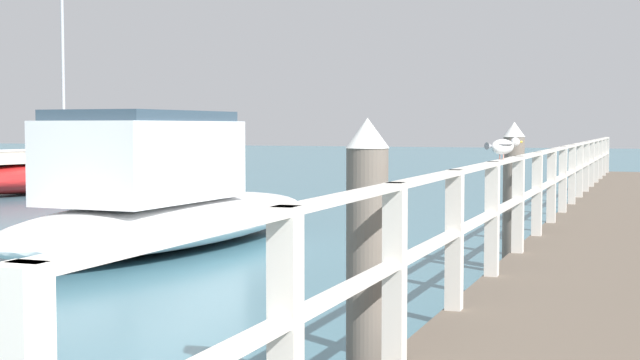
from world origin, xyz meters
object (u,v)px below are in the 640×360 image
Objects in this scene: boat_3 at (164,201)px; boat_0 at (51,174)px; dock_piling_far at (513,196)px; boat_5 at (205,160)px; dock_piling_near at (367,265)px; seagull_foreground at (503,146)px.

boat_0 is at bearing -42.73° from boat_3.
dock_piling_far reaches higher than boat_5.
boat_0 is 10.29m from boat_5.
dock_piling_near reaches higher than seagull_foreground.
boat_5 is at bearing 159.40° from seagull_foreground.
seagull_foreground is at bearing 150.12° from boat_3.
boat_5 is at bearing 119.92° from dock_piling_near.
dock_piling_far is 0.24× the size of boat_3.
boat_5 is at bearing -61.50° from boat_3.
seagull_foreground is 0.04× the size of boat_0.
dock_piling_far is 17.83m from boat_0.
dock_piling_near is 6.45m from dock_piling_far.
dock_piling_near is 3.26m from seagull_foreground.
dock_piling_far is 5.67m from boat_3.
boat_3 is at bearing 129.06° from dock_piling_near.
boat_0 is at bearing 175.06° from seagull_foreground.
boat_0 is at bearing 132.56° from dock_piling_near.
boat_3 reaches higher than dock_piling_far.
boat_0 reaches higher than seagull_foreground.
boat_3 is at bearing -176.60° from seagull_foreground.
dock_piling_far is 0.41× the size of boat_5.
boat_0 reaches higher than boat_3.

